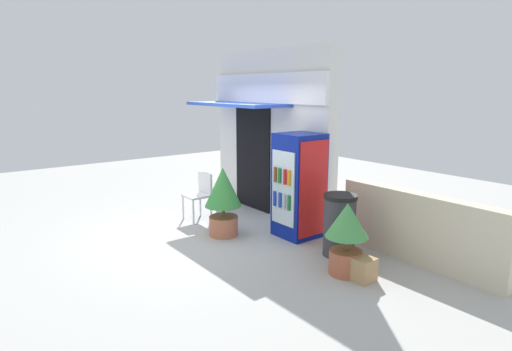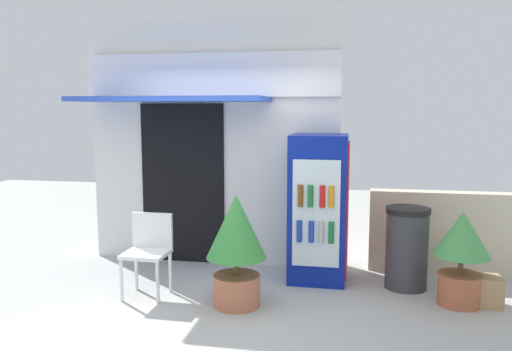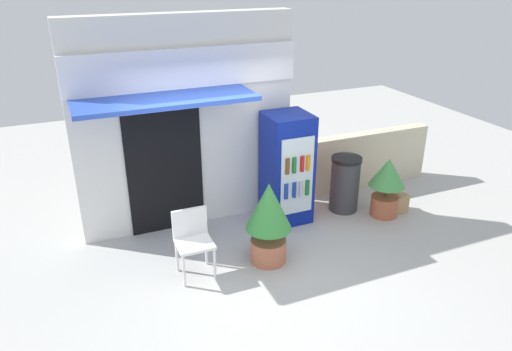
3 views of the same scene
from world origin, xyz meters
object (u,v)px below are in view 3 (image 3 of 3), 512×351
at_px(cardboard_box, 395,203).
at_px(drink_cooler, 287,168).
at_px(potted_plant_near_shop, 269,217).
at_px(potted_plant_curbside, 387,182).
at_px(plastic_chair, 193,237).
at_px(trash_bin, 345,184).

bearing_deg(cardboard_box, drink_cooler, 163.57).
distance_m(potted_plant_near_shop, potted_plant_curbside, 2.29).
xyz_separation_m(plastic_chair, trash_bin, (2.74, 0.74, -0.06)).
xyz_separation_m(plastic_chair, potted_plant_curbside, (3.24, 0.32, 0.04)).
bearing_deg(potted_plant_near_shop, trash_bin, 26.72).
xyz_separation_m(trash_bin, cardboard_box, (0.73, -0.40, -0.31)).
height_order(plastic_chair, trash_bin, trash_bin).
xyz_separation_m(drink_cooler, plastic_chair, (-1.75, -0.85, -0.33)).
relative_size(trash_bin, cardboard_box, 2.70).
distance_m(potted_plant_near_shop, cardboard_box, 2.57).
bearing_deg(drink_cooler, potted_plant_near_shop, -127.47).
xyz_separation_m(plastic_chair, cardboard_box, (3.47, 0.34, -0.37)).
relative_size(drink_cooler, potted_plant_near_shop, 1.48).
bearing_deg(drink_cooler, potted_plant_curbside, -19.63).
bearing_deg(trash_bin, drink_cooler, 173.75).
bearing_deg(plastic_chair, potted_plant_near_shop, -7.77).
height_order(plastic_chair, cardboard_box, plastic_chair).
distance_m(trash_bin, cardboard_box, 0.89).
bearing_deg(potted_plant_curbside, plastic_chair, -174.32).
bearing_deg(potted_plant_near_shop, cardboard_box, 10.96).
bearing_deg(drink_cooler, trash_bin, -6.25).
bearing_deg(cardboard_box, potted_plant_curbside, -174.84).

